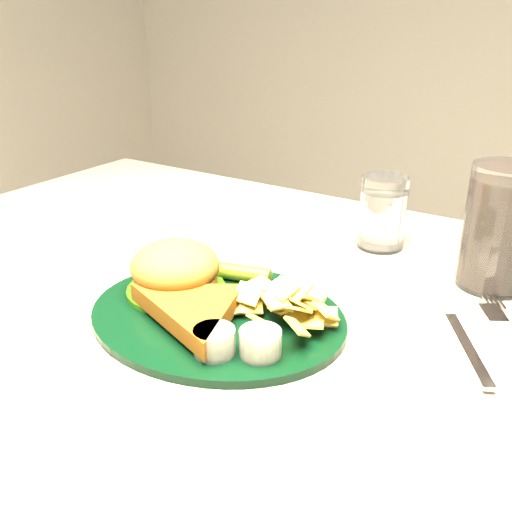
{
  "coord_description": "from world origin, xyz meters",
  "views": [
    {
      "loc": [
        0.38,
        -0.55,
        1.09
      ],
      "look_at": [
        0.03,
        -0.01,
        0.8
      ],
      "focal_mm": 40.0,
      "sensor_mm": 36.0,
      "label": 1
    }
  ],
  "objects_px": {
    "cola_glass": "(499,228)",
    "fork_napkin": "(470,344)",
    "water_glass": "(383,212)",
    "table": "(241,494)",
    "dinner_plate": "(216,293)"
  },
  "relations": [
    {
      "from": "cola_glass",
      "to": "fork_napkin",
      "type": "bearing_deg",
      "value": -84.39
    },
    {
      "from": "water_glass",
      "to": "fork_napkin",
      "type": "distance_m",
      "value": 0.29
    },
    {
      "from": "fork_napkin",
      "to": "cola_glass",
      "type": "bearing_deg",
      "value": 65.23
    },
    {
      "from": "water_glass",
      "to": "cola_glass",
      "type": "bearing_deg",
      "value": -15.2
    },
    {
      "from": "water_glass",
      "to": "table",
      "type": "bearing_deg",
      "value": -117.02
    },
    {
      "from": "table",
      "to": "cola_glass",
      "type": "relative_size",
      "value": 7.49
    },
    {
      "from": "table",
      "to": "dinner_plate",
      "type": "relative_size",
      "value": 3.93
    },
    {
      "from": "table",
      "to": "cola_glass",
      "type": "distance_m",
      "value": 0.56
    },
    {
      "from": "table",
      "to": "dinner_plate",
      "type": "bearing_deg",
      "value": -70.13
    },
    {
      "from": "table",
      "to": "water_glass",
      "type": "relative_size",
      "value": 11.01
    },
    {
      "from": "dinner_plate",
      "to": "cola_glass",
      "type": "relative_size",
      "value": 1.9
    },
    {
      "from": "cola_glass",
      "to": "fork_napkin",
      "type": "height_order",
      "value": "cola_glass"
    },
    {
      "from": "table",
      "to": "cola_glass",
      "type": "bearing_deg",
      "value": 31.41
    },
    {
      "from": "table",
      "to": "water_glass",
      "type": "distance_m",
      "value": 0.49
    },
    {
      "from": "water_glass",
      "to": "fork_napkin",
      "type": "height_order",
      "value": "water_glass"
    }
  ]
}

